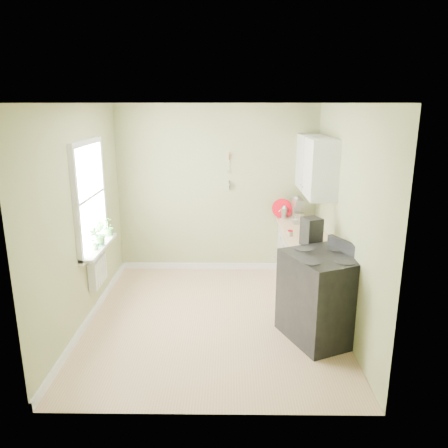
{
  "coord_description": "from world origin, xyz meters",
  "views": [
    {
      "loc": [
        0.2,
        -5.12,
        2.7
      ],
      "look_at": [
        0.13,
        0.55,
        1.13
      ],
      "focal_mm": 35.0,
      "sensor_mm": 36.0,
      "label": 1
    }
  ],
  "objects_px": {
    "stand_mixer": "(298,211)",
    "coffee_maker": "(311,232)",
    "stove": "(321,296)",
    "kettle": "(284,212)"
  },
  "relations": [
    {
      "from": "stand_mixer",
      "to": "coffee_maker",
      "type": "relative_size",
      "value": 1.08
    },
    {
      "from": "coffee_maker",
      "to": "kettle",
      "type": "bearing_deg",
      "value": 96.94
    },
    {
      "from": "stove",
      "to": "coffee_maker",
      "type": "xyz_separation_m",
      "value": [
        -0.02,
        0.73,
        0.56
      ]
    },
    {
      "from": "stand_mixer",
      "to": "kettle",
      "type": "distance_m",
      "value": 0.32
    },
    {
      "from": "kettle",
      "to": "coffee_maker",
      "type": "relative_size",
      "value": 0.56
    },
    {
      "from": "stand_mixer",
      "to": "coffee_maker",
      "type": "height_order",
      "value": "stand_mixer"
    },
    {
      "from": "kettle",
      "to": "stand_mixer",
      "type": "bearing_deg",
      "value": -54.72
    },
    {
      "from": "stove",
      "to": "coffee_maker",
      "type": "height_order",
      "value": "coffee_maker"
    },
    {
      "from": "stove",
      "to": "kettle",
      "type": "xyz_separation_m",
      "value": [
        -0.19,
        2.15,
        0.49
      ]
    },
    {
      "from": "coffee_maker",
      "to": "stove",
      "type": "bearing_deg",
      "value": -88.65
    }
  ]
}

